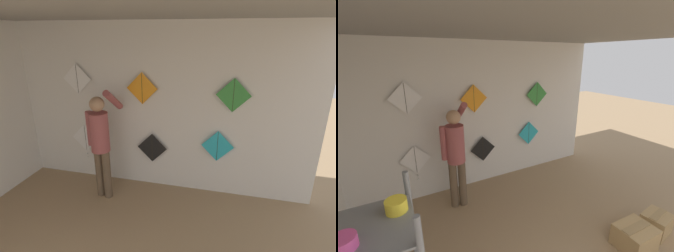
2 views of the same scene
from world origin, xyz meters
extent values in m
cube|color=silver|center=(0.00, 4.04, 1.40)|extent=(5.41, 0.06, 2.80)
cube|color=gray|center=(0.00, 2.01, 2.82)|extent=(5.41, 4.81, 0.04)
cylinder|color=#D84C99|center=(-1.75, 1.00, 1.82)|extent=(0.10, 0.10, 0.05)
cylinder|color=yellow|center=(-1.55, 1.14, 1.83)|extent=(0.10, 0.10, 0.06)
cylinder|color=brown|center=(-0.68, 3.46, 0.42)|extent=(0.13, 0.13, 0.84)
cylinder|color=brown|center=(-0.54, 3.43, 0.42)|extent=(0.13, 0.13, 0.84)
cylinder|color=#9E4C4C|center=(-0.61, 3.45, 1.15)|extent=(0.30, 0.30, 0.63)
sphere|color=tan|center=(-0.61, 3.45, 1.60)|extent=(0.23, 0.23, 0.23)
cylinder|color=#9E4C4C|center=(-0.79, 3.48, 1.19)|extent=(0.10, 0.10, 0.56)
cylinder|color=#9E4C4C|center=(-0.43, 3.65, 1.63)|extent=(0.10, 0.52, 0.41)
cube|color=tan|center=(1.21, 1.40, 0.16)|extent=(0.50, 0.43, 0.31)
cube|color=#A08052|center=(1.21, 1.40, 0.32)|extent=(0.46, 0.14, 0.01)
cube|color=tan|center=(1.73, 1.40, 0.16)|extent=(0.42, 0.37, 0.31)
cube|color=#A08052|center=(1.73, 1.40, 0.32)|extent=(0.37, 0.14, 0.01)
cube|color=white|center=(-1.19, 3.95, 0.80)|extent=(0.52, 0.01, 0.52)
cylinder|color=black|center=(-1.19, 3.95, 0.80)|extent=(0.01, 0.01, 0.50)
sphere|color=white|center=(-1.19, 3.94, 0.49)|extent=(0.04, 0.04, 0.04)
sphere|color=white|center=(-1.19, 3.94, 0.42)|extent=(0.04, 0.04, 0.04)
cube|color=black|center=(0.08, 3.95, 0.74)|extent=(0.52, 0.01, 0.52)
cylinder|color=black|center=(0.08, 3.95, 0.74)|extent=(0.01, 0.01, 0.50)
cube|color=#28B2C6|center=(1.19, 3.95, 0.89)|extent=(0.52, 0.01, 0.52)
cylinder|color=black|center=(1.19, 3.95, 0.89)|extent=(0.01, 0.01, 0.50)
cube|color=white|center=(-1.22, 3.95, 1.88)|extent=(0.52, 0.01, 0.52)
cylinder|color=black|center=(-1.22, 3.95, 1.88)|extent=(0.01, 0.01, 0.50)
cube|color=orange|center=(-0.07, 3.95, 1.77)|extent=(0.52, 0.01, 0.52)
cylinder|color=black|center=(-0.07, 3.95, 1.77)|extent=(0.01, 0.01, 0.50)
cube|color=#338C38|center=(1.37, 3.95, 1.74)|extent=(0.52, 0.01, 0.52)
cylinder|color=black|center=(1.37, 3.95, 1.74)|extent=(0.01, 0.01, 0.50)
camera|label=1|loc=(1.35, 0.02, 2.64)|focal=28.00mm
camera|label=2|loc=(-1.53, 0.08, 2.52)|focal=24.00mm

